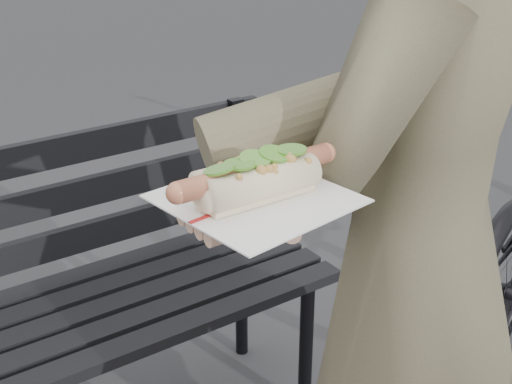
% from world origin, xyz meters
% --- Properties ---
extents(park_bench, '(1.50, 0.44, 0.88)m').
position_xyz_m(park_bench, '(-0.09, 1.01, 0.52)').
color(park_bench, black).
rests_on(park_bench, ground).
extents(person, '(0.74, 0.60, 1.77)m').
position_xyz_m(person, '(0.35, 0.18, 0.88)').
color(person, brown).
rests_on(person, ground).
extents(held_hotdog, '(0.63, 0.31, 0.20)m').
position_xyz_m(held_hotdog, '(0.14, 0.14, 1.19)').
color(held_hotdog, brown).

